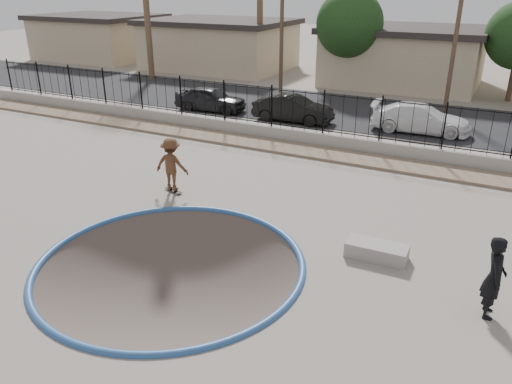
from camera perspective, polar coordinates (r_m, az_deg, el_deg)
The scene contains 20 objects.
ground at distance 24.36m, azimuth 8.78°, elevation 3.85°, with size 120.00×120.00×2.20m, color gray.
bowl_pit at distance 13.27m, azimuth -9.71°, elevation -8.17°, with size 6.84×6.84×1.80m, color #483D37, non-canonical shape.
coping_ring at distance 13.27m, azimuth -9.71°, elevation -8.17°, with size 7.04×7.04×0.20m, color #2A5189.
rock_strip at distance 21.49m, azimuth 6.52°, elevation 4.60°, with size 42.00×1.60×0.11m, color #866F58.
retaining_wall at distance 22.40m, azimuth 7.57°, elevation 5.98°, with size 42.00×0.45×0.60m, color gray.
fence at distance 22.08m, azimuth 7.73°, elevation 8.95°, with size 40.00×0.04×1.80m.
street at distance 28.66m, azimuth 12.21°, elevation 8.85°, with size 90.00×8.00×0.04m, color black.
house_west_far at distance 50.80m, azimuth -17.46°, elevation 16.62°, with size 10.60×8.60×3.90m.
house_west at distance 42.87m, azimuth -4.23°, elevation 16.54°, with size 11.60×8.60×3.90m.
house_center at distance 37.43m, azimuth 16.57°, elevation 14.74°, with size 10.60×8.60×3.90m.
utility_pole_left at distance 31.82m, azimuth 2.98°, elevation 19.25°, with size 1.70×0.24×9.00m.
utility_pole_mid at distance 29.15m, azimuth 22.14°, elevation 17.85°, with size 1.70×0.24×9.50m.
street_tree_left at distance 34.54m, azimuth 10.64°, elevation 18.36°, with size 4.32×4.32×6.36m.
skater at distance 17.30m, azimuth -9.61°, elevation 2.83°, with size 1.19×0.68×1.84m, color brown.
skateboard at distance 17.61m, azimuth -9.43°, elevation 0.20°, with size 0.82×0.45×0.07m.
videographer at distance 11.96m, azimuth 25.58°, elevation -8.78°, with size 0.70×0.46×1.91m, color black.
concrete_ledge at distance 13.68m, azimuth 13.63°, elevation -6.55°, with size 1.60×0.70×0.40m, color gray.
car_a at distance 28.38m, azimuth -5.23°, elevation 10.58°, with size 1.60×3.99×1.36m, color black.
car_b at distance 26.04m, azimuth 4.26°, elevation 9.47°, with size 1.43×4.11×1.35m, color black.
car_c at distance 25.41m, azimuth 18.30°, elevation 8.02°, with size 1.89×4.64×1.35m, color white.
Camera 1 is at (7.07, -9.93, 6.81)m, focal length 35.00 mm.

